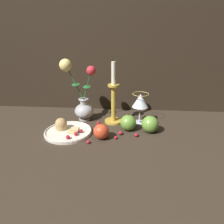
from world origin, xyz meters
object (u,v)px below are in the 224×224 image
Objects in this scene: candlestick at (113,101)px; apple_at_table_edge at (101,131)px; apple_near_glass at (150,125)px; apple_beside_vase at (128,123)px; wine_glass at (140,102)px; plate_with_pastries at (67,130)px; vase at (81,99)px.

candlestick reaches higher than apple_at_table_edge.
apple_at_table_edge is at bearing -160.44° from apple_near_glass.
apple_at_table_edge is (-0.23, -0.08, -0.01)m from apple_near_glass.
wine_glass is at bearing 57.62° from apple_beside_vase.
plate_with_pastries is 0.40m from wine_glass.
wine_glass is at bearing -3.08° from vase.
apple_near_glass is at bearing 5.31° from plate_with_pastries.
plate_with_pastries is at bearing -157.18° from wine_glass.
plate_with_pastries is at bearing -104.25° from vase.
candlestick reaches higher than apple_beside_vase.
apple_beside_vase is (-0.06, -0.09, -0.08)m from wine_glass.
apple_near_glass is (0.05, -0.11, -0.08)m from wine_glass.
apple_near_glass is (0.19, -0.11, -0.07)m from candlestick.
vase is at bearing 176.92° from wine_glass.
apple_beside_vase reaches higher than apple_at_table_edge.
apple_beside_vase is (0.08, -0.09, -0.08)m from candlestick.
plate_with_pastries is (-0.04, -0.17, -0.11)m from vase.
vase reaches higher than apple_beside_vase.
wine_glass reaches higher than apple_beside_vase.
apple_beside_vase is at bearing -23.66° from vase.
vase is 0.31m from wine_glass.
apple_near_glass is at bearing -19.77° from vase.
apple_beside_vase reaches higher than plate_with_pastries.
wine_glass reaches higher than apple_near_glass.
plate_with_pastries is 1.41× the size of wine_glass.
wine_glass is at bearing 46.80° from apple_at_table_edge.
apple_at_table_edge is (0.17, -0.04, 0.02)m from plate_with_pastries.
plate_with_pastries is 0.40m from apple_near_glass.
wine_glass is 0.14m from apple_beside_vase.
candlestick is (-0.14, -0.00, -0.00)m from wine_glass.
candlestick is at bearing 34.26° from plate_with_pastries.
candlestick reaches higher than wine_glass.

